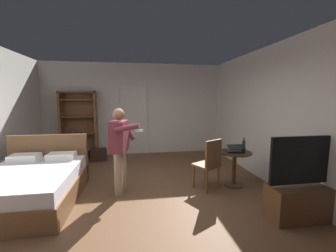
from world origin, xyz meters
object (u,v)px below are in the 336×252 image
tv_flatscreen (305,195)px  wooden_chair (209,162)px  bottle_on_table (244,146)px  suitcase_dark (98,155)px  laptop (234,150)px  bed (31,185)px  side_table (234,162)px  bookshelf (79,122)px  person_blue_shirt (120,145)px

tv_flatscreen → wooden_chair: size_ratio=1.25×
bottle_on_table → wooden_chair: bearing=-176.2°
suitcase_dark → laptop: bearing=-51.2°
bed → laptop: (3.70, 0.09, 0.45)m
tv_flatscreen → side_table: size_ratio=1.77×
bookshelf → side_table: (3.59, -2.71, -0.58)m
bottle_on_table → person_blue_shirt: person_blue_shirt is taller
bed → person_blue_shirt: 1.62m
tv_flatscreen → side_table: bearing=108.9°
laptop → bottle_on_table: size_ratio=1.18×
bottle_on_table → suitcase_dark: bearing=143.4°
bed → bookshelf: size_ratio=0.99×
wooden_chair → person_blue_shirt: size_ratio=0.63×
bookshelf → laptop: size_ratio=5.80×
tv_flatscreen → person_blue_shirt: (-2.69, 1.32, 0.55)m
laptop → bookshelf: bearing=142.3°
bed → laptop: size_ratio=5.72×
tv_flatscreen → suitcase_dark: (-3.45, 3.57, -0.20)m
person_blue_shirt → bottle_on_table: bearing=-2.1°
laptop → person_blue_shirt: person_blue_shirt is taller
bed → person_blue_shirt: (1.49, 0.14, 0.61)m
bookshelf → wooden_chair: bookshelf is taller
wooden_chair → bottle_on_table: bearing=3.8°
bed → tv_flatscreen: tv_flatscreen is taller
bottle_on_table → bookshelf: bearing=143.2°
laptop → suitcase_dark: laptop is taller
laptop → wooden_chair: size_ratio=0.34×
bottle_on_table → suitcase_dark: size_ratio=0.64×
tv_flatscreen → bottle_on_table: 1.35m
bed → wooden_chair: bed is taller
tv_flatscreen → person_blue_shirt: bearing=153.8°
tv_flatscreen → bottle_on_table: tv_flatscreen is taller
tv_flatscreen → bottle_on_table: size_ratio=4.33×
side_table → suitcase_dark: (-3.00, 2.26, -0.31)m
side_table → bookshelf: bearing=142.9°
bed → wooden_chair: size_ratio=1.95×
bookshelf → wooden_chair: (3.01, -2.84, -0.51)m
side_table → person_blue_shirt: bearing=179.8°
side_table → laptop: 0.28m
side_table → person_blue_shirt: size_ratio=0.44×
bed → laptop: bearing=1.3°
tv_flatscreen → side_table: (-0.45, 1.32, 0.11)m
laptop → wooden_chair: bearing=-171.2°
tv_flatscreen → person_blue_shirt: 3.05m
bed → person_blue_shirt: person_blue_shirt is taller
bookshelf → suitcase_dark: 1.16m
bed → wooden_chair: 3.17m
laptop → bottle_on_table: bottle_on_table is taller
bookshelf → bed: bearing=-92.9°
laptop → side_table: bearing=54.1°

